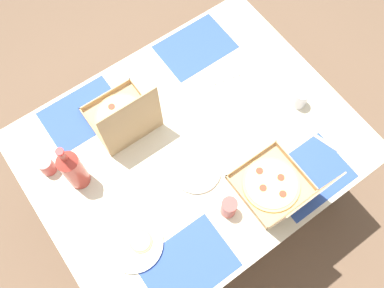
{
  "coord_description": "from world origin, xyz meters",
  "views": [
    {
      "loc": [
        0.45,
        0.62,
        2.52
      ],
      "look_at": [
        0.0,
        0.0,
        0.75
      ],
      "focal_mm": 39.83,
      "sensor_mm": 36.0,
      "label": 1
    }
  ],
  "objects_px": {
    "plate_near_right": "(196,170)",
    "plate_middle": "(135,243)",
    "pizza_box_center": "(278,188)",
    "soda_bottle": "(73,169)",
    "pizza_box_corner_right": "(124,118)",
    "cup_dark": "(47,166)",
    "cup_spare": "(229,207)",
    "cup_red": "(300,98)"
  },
  "relations": [
    {
      "from": "plate_middle",
      "to": "cup_spare",
      "type": "distance_m",
      "value": 0.41
    },
    {
      "from": "soda_bottle",
      "to": "plate_near_right",
      "type": "bearing_deg",
      "value": 148.78
    },
    {
      "from": "pizza_box_center",
      "to": "soda_bottle",
      "type": "xyz_separation_m",
      "value": [
        0.66,
        -0.54,
        0.08
      ]
    },
    {
      "from": "pizza_box_corner_right",
      "to": "plate_middle",
      "type": "xyz_separation_m",
      "value": [
        0.26,
        0.49,
        -0.04
      ]
    },
    {
      "from": "plate_middle",
      "to": "cup_spare",
      "type": "bearing_deg",
      "value": 164.13
    },
    {
      "from": "plate_near_right",
      "to": "cup_dark",
      "type": "xyz_separation_m",
      "value": [
        0.52,
        -0.38,
        0.04
      ]
    },
    {
      "from": "plate_middle",
      "to": "cup_dark",
      "type": "xyz_separation_m",
      "value": [
        0.13,
        -0.49,
        0.04
      ]
    },
    {
      "from": "pizza_box_corner_right",
      "to": "plate_middle",
      "type": "relative_size",
      "value": 1.32
    },
    {
      "from": "pizza_box_center",
      "to": "plate_near_right",
      "type": "bearing_deg",
      "value": -50.97
    },
    {
      "from": "pizza_box_corner_right",
      "to": "pizza_box_center",
      "type": "distance_m",
      "value": 0.75
    },
    {
      "from": "pizza_box_center",
      "to": "cup_dark",
      "type": "height_order",
      "value": "pizza_box_center"
    },
    {
      "from": "pizza_box_corner_right",
      "to": "soda_bottle",
      "type": "bearing_deg",
      "value": 21.54
    },
    {
      "from": "plate_near_right",
      "to": "cup_dark",
      "type": "height_order",
      "value": "cup_dark"
    },
    {
      "from": "cup_spare",
      "to": "cup_dark",
      "type": "height_order",
      "value": "cup_spare"
    },
    {
      "from": "cup_spare",
      "to": "cup_red",
      "type": "bearing_deg",
      "value": -159.69
    },
    {
      "from": "plate_middle",
      "to": "cup_red",
      "type": "xyz_separation_m",
      "value": [
        -0.98,
        -0.1,
        0.04
      ]
    },
    {
      "from": "cup_red",
      "to": "cup_dark",
      "type": "height_order",
      "value": "cup_red"
    },
    {
      "from": "pizza_box_corner_right",
      "to": "cup_dark",
      "type": "bearing_deg",
      "value": 0.02
    },
    {
      "from": "plate_near_right",
      "to": "cup_red",
      "type": "distance_m",
      "value": 0.59
    },
    {
      "from": "plate_middle",
      "to": "plate_near_right",
      "type": "bearing_deg",
      "value": -164.27
    },
    {
      "from": "pizza_box_corner_right",
      "to": "soda_bottle",
      "type": "height_order",
      "value": "soda_bottle"
    },
    {
      "from": "plate_near_right",
      "to": "plate_middle",
      "type": "bearing_deg",
      "value": 15.73
    },
    {
      "from": "plate_near_right",
      "to": "pizza_box_center",
      "type": "bearing_deg",
      "value": 129.03
    },
    {
      "from": "plate_middle",
      "to": "cup_red",
      "type": "bearing_deg",
      "value": -173.92
    },
    {
      "from": "cup_spare",
      "to": "plate_near_right",
      "type": "bearing_deg",
      "value": -89.26
    },
    {
      "from": "pizza_box_corner_right",
      "to": "cup_dark",
      "type": "distance_m",
      "value": 0.39
    },
    {
      "from": "pizza_box_center",
      "to": "plate_near_right",
      "type": "relative_size",
      "value": 1.49
    },
    {
      "from": "cup_spare",
      "to": "cup_dark",
      "type": "distance_m",
      "value": 0.8
    },
    {
      "from": "pizza_box_center",
      "to": "cup_red",
      "type": "xyz_separation_m",
      "value": [
        -0.36,
        -0.27,
        -0.0
      ]
    },
    {
      "from": "pizza_box_center",
      "to": "pizza_box_corner_right",
      "type": "bearing_deg",
      "value": -61.88
    },
    {
      "from": "pizza_box_corner_right",
      "to": "soda_bottle",
      "type": "relative_size",
      "value": 0.98
    },
    {
      "from": "cup_red",
      "to": "cup_dark",
      "type": "bearing_deg",
      "value": -19.39
    },
    {
      "from": "soda_bottle",
      "to": "plate_middle",
      "type": "bearing_deg",
      "value": 96.67
    },
    {
      "from": "soda_bottle",
      "to": "cup_spare",
      "type": "height_order",
      "value": "soda_bottle"
    },
    {
      "from": "plate_near_right",
      "to": "cup_spare",
      "type": "height_order",
      "value": "cup_spare"
    },
    {
      "from": "soda_bottle",
      "to": "cup_spare",
      "type": "distance_m",
      "value": 0.66
    },
    {
      "from": "pizza_box_corner_right",
      "to": "plate_near_right",
      "type": "height_order",
      "value": "pizza_box_corner_right"
    },
    {
      "from": "plate_middle",
      "to": "cup_red",
      "type": "relative_size",
      "value": 2.47
    },
    {
      "from": "pizza_box_center",
      "to": "cup_spare",
      "type": "relative_size",
      "value": 2.95
    },
    {
      "from": "soda_bottle",
      "to": "cup_dark",
      "type": "xyz_separation_m",
      "value": [
        0.09,
        -0.12,
        -0.09
      ]
    },
    {
      "from": "plate_middle",
      "to": "cup_red",
      "type": "height_order",
      "value": "cup_red"
    },
    {
      "from": "soda_bottle",
      "to": "cup_red",
      "type": "relative_size",
      "value": 3.34
    }
  ]
}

